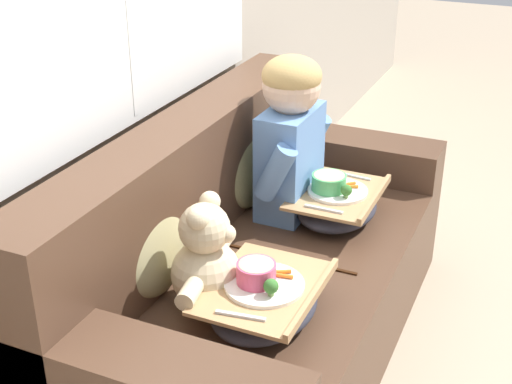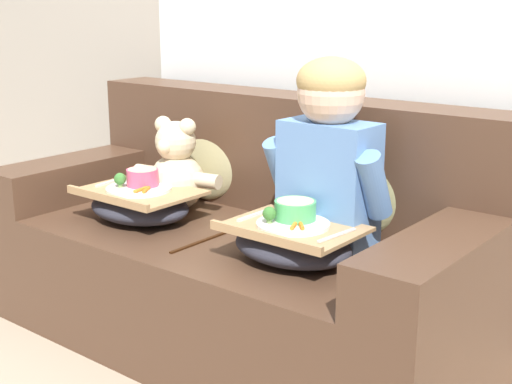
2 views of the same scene
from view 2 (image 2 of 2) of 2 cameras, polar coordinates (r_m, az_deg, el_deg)
The scene contains 8 objects.
ground_plane at distance 2.68m, azimuth -1.58°, elevation -11.75°, with size 14.00×14.00×0.00m, color tan.
couch at distance 2.60m, azimuth -0.74°, elevation -4.97°, with size 1.82×0.86×0.87m.
throw_pillow_behind_child at distance 2.47m, azimuth 8.15°, elevation 0.84°, with size 0.38×0.18×0.40m.
throw_pillow_behind_teddy at distance 2.87m, azimuth -3.79°, elevation 2.94°, with size 0.36×0.17×0.37m.
child_figure at distance 2.28m, azimuth 5.89°, elevation 3.77°, with size 0.43×0.22×0.62m.
teddy_bear at distance 2.74m, azimuth -6.45°, elevation 1.69°, with size 0.39×0.27×0.36m.
lap_tray_child at distance 2.20m, azimuth 2.94°, elevation -3.87°, with size 0.41×0.30×0.19m.
lap_tray_teddy at distance 2.64m, azimuth -9.31°, elevation -0.84°, with size 0.42×0.32×0.19m.
Camera 2 is at (1.55, -1.83, 1.20)m, focal length 50.00 mm.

